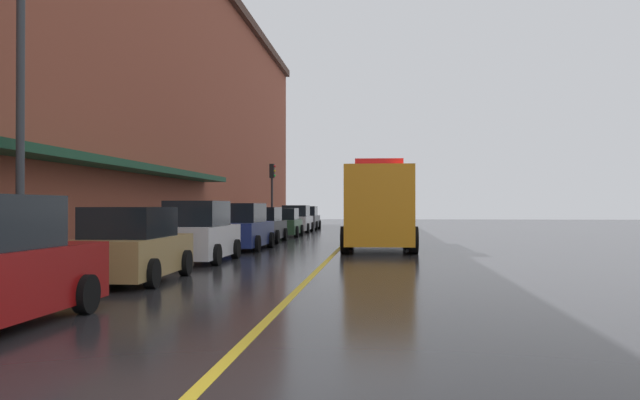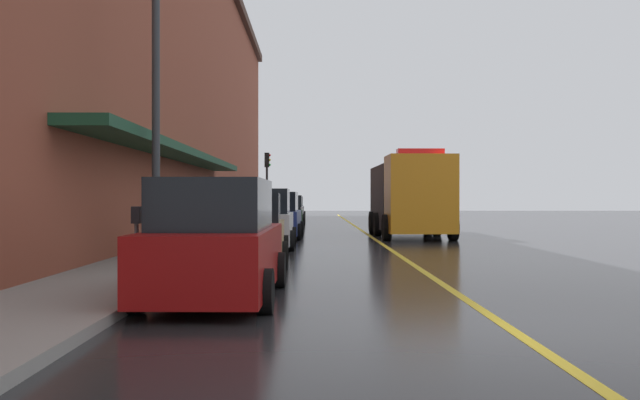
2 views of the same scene
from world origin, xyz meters
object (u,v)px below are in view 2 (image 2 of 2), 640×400
object	(u,v)px
parked_car_2	(265,221)
parked_car_7	(292,209)
parking_meter_1	(136,232)
parking_meter_2	(214,217)
utility_truck	(409,197)
parked_car_6	(290,210)
parking_meter_0	(211,218)
traffic_light_near	(267,174)
parked_car_3	(276,217)
parked_car_1	(248,231)
parked_car_0	(216,244)
street_lamp_left	(156,74)
parked_car_4	(280,215)
parked_car_5	(286,213)

from	to	relation	value
parked_car_2	parked_car_7	world-z (taller)	parked_car_2
parked_car_7	parking_meter_1	xyz separation A→B (m)	(-1.39, -39.77, 0.25)
parked_car_7	parking_meter_2	size ratio (longest dim) A/B	3.32
utility_truck	parking_meter_1	world-z (taller)	utility_truck
parked_car_6	parking_meter_0	size ratio (longest dim) A/B	3.41
parking_meter_0	traffic_light_near	bearing A→B (deg)	89.85
parked_car_3	parked_car_7	distance (m)	23.01
parked_car_1	parked_car_7	distance (m)	34.19
parking_meter_1	parked_car_0	bearing A→B (deg)	-17.50
parked_car_6	traffic_light_near	size ratio (longest dim) A/B	1.05
parked_car_1	street_lamp_left	world-z (taller)	street_lamp_left
parked_car_0	street_lamp_left	bearing A→B (deg)	24.29
parked_car_3	street_lamp_left	bearing A→B (deg)	172.10
parking_meter_0	parking_meter_1	bearing A→B (deg)	-90.00
parked_car_2	parking_meter_1	bearing A→B (deg)	172.83
parked_car_4	parking_meter_0	world-z (taller)	parked_car_4
parked_car_0	parked_car_5	distance (m)	28.48
utility_truck	traffic_light_near	xyz separation A→B (m)	(-6.89, 14.63, 1.50)
parked_car_7	street_lamp_left	world-z (taller)	street_lamp_left
parking_meter_1	traffic_light_near	world-z (taller)	traffic_light_near
utility_truck	parking_meter_2	distance (m)	11.12
parking_meter_0	street_lamp_left	bearing A→B (deg)	-97.83
parked_car_3	street_lamp_left	world-z (taller)	street_lamp_left
parked_car_1	parked_car_6	world-z (taller)	parked_car_6
parked_car_6	street_lamp_left	size ratio (longest dim) A/B	0.65
parked_car_0	parking_meter_0	xyz separation A→B (m)	(-1.37, 8.94, 0.17)
parked_car_5	parking_meter_1	xyz separation A→B (m)	(-1.38, -28.04, 0.29)
utility_truck	parking_meter_0	size ratio (longest dim) A/B	5.91
parked_car_7	traffic_light_near	bearing A→B (deg)	169.14
parked_car_6	utility_truck	world-z (taller)	utility_truck
parked_car_1	parked_car_7	world-z (taller)	parked_car_7
parked_car_3	parking_meter_0	distance (m)	8.37
parked_car_6	parking_meter_0	world-z (taller)	parked_car_6
parked_car_2	traffic_light_near	distance (m)	21.64
parked_car_7	traffic_light_near	xyz separation A→B (m)	(-1.33, -7.33, 2.35)
traffic_light_near	parked_car_3	bearing A→B (deg)	-85.02
parked_car_4	parked_car_6	size ratio (longest dim) A/B	0.94
parked_car_0	parking_meter_2	world-z (taller)	parked_car_0
utility_truck	parked_car_5	bearing A→B (deg)	-152.12
parked_car_0	parked_car_7	bearing A→B (deg)	1.00
parked_car_6	parked_car_7	distance (m)	5.66
street_lamp_left	parking_meter_0	bearing A→B (deg)	82.17
parked_car_3	parked_car_6	size ratio (longest dim) A/B	1.00
parking_meter_1	street_lamp_left	xyz separation A→B (m)	(-0.60, 4.15, 3.34)
parking_meter_1	parked_car_2	bearing A→B (deg)	82.85
parked_car_5	traffic_light_near	size ratio (longest dim) A/B	1.00
street_lamp_left	parked_car_5	bearing A→B (deg)	85.26
parked_car_3	parking_meter_2	bearing A→B (deg)	170.61
parked_car_3	parking_meter_2	world-z (taller)	parked_car_3
parking_meter_1	traffic_light_near	xyz separation A→B (m)	(0.06, 32.44, 2.10)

